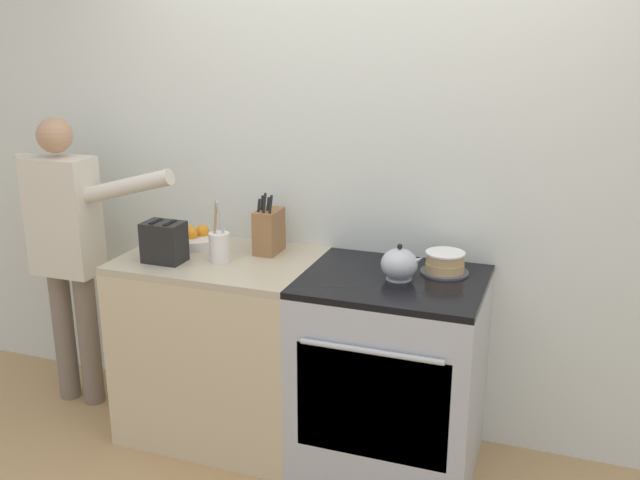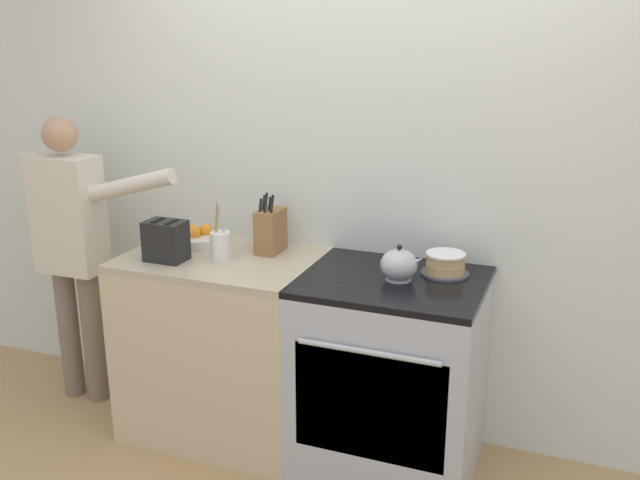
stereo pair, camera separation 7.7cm
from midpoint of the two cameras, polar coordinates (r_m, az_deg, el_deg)
name	(u,v)px [view 1 (the left image)]	position (r m, az deg, el deg)	size (l,w,h in m)	color
wall_back	(367,175)	(3.41, 3.13, 5.23)	(8.00, 0.04, 2.60)	silver
counter_cabinet	(222,346)	(3.60, -8.43, -8.36)	(0.91, 0.66, 0.92)	beige
stove_range	(390,373)	(3.32, 4.95, -10.59)	(0.80, 0.69, 0.92)	#B7BABF
layer_cake	(445,263)	(3.21, 9.29, -1.85)	(0.21, 0.21, 0.10)	#4C4C51
tea_kettle	(400,264)	(3.10, 5.68, -1.95)	(0.20, 0.16, 0.16)	#B7BABF
knife_block	(269,231)	(3.45, -4.76, 0.73)	(0.10, 0.17, 0.30)	olive
utensil_crock	(219,246)	(3.36, -8.70, -0.48)	(0.10, 0.10, 0.30)	silver
fruit_bowl	(196,238)	(3.62, -10.49, 0.13)	(0.22, 0.22, 0.10)	silver
toaster	(164,242)	(3.39, -13.00, -0.16)	(0.20, 0.13, 0.19)	black
person_baker	(67,240)	(3.92, -20.10, 0.01)	(0.90, 0.20, 1.55)	#7A6B5B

